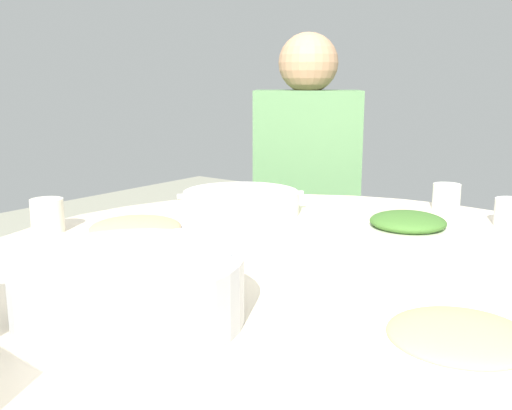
{
  "coord_description": "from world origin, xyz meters",
  "views": [
    {
      "loc": [
        0.52,
        -0.85,
        1.07
      ],
      "look_at": [
        -0.11,
        -0.03,
        0.85
      ],
      "focal_mm": 41.63,
      "sensor_mm": 36.0,
      "label": 1
    }
  ],
  "objects_px": {
    "soup_bowl": "(241,203)",
    "dish_shrimp": "(136,231)",
    "tea_cup_near": "(511,212)",
    "stool_for_diner_right": "(304,326)",
    "round_dining_table": "(313,323)",
    "dish_greens": "(408,225)",
    "diner_right": "(306,171)",
    "rice_bowl": "(130,288)",
    "dish_noodles": "(460,343)",
    "tea_cup_side": "(446,197)",
    "tea_cup_far": "(47,215)"
  },
  "relations": [
    {
      "from": "tea_cup_near",
      "to": "stool_for_diner_right",
      "type": "distance_m",
      "value": 0.94
    },
    {
      "from": "dish_greens",
      "to": "dish_shrimp",
      "type": "bearing_deg",
      "value": -138.08
    },
    {
      "from": "dish_shrimp",
      "to": "tea_cup_near",
      "type": "bearing_deg",
      "value": 45.78
    },
    {
      "from": "dish_noodles",
      "to": "tea_cup_far",
      "type": "distance_m",
      "value": 0.9
    },
    {
      "from": "dish_shrimp",
      "to": "tea_cup_side",
      "type": "bearing_deg",
      "value": 59.21
    },
    {
      "from": "round_dining_table",
      "to": "tea_cup_near",
      "type": "xyz_separation_m",
      "value": [
        0.19,
        0.51,
        0.14
      ]
    },
    {
      "from": "rice_bowl",
      "to": "diner_right",
      "type": "height_order",
      "value": "diner_right"
    },
    {
      "from": "dish_noodles",
      "to": "tea_cup_side",
      "type": "xyz_separation_m",
      "value": [
        -0.3,
        0.78,
        0.01
      ]
    },
    {
      "from": "soup_bowl",
      "to": "round_dining_table",
      "type": "bearing_deg",
      "value": -33.87
    },
    {
      "from": "dish_shrimp",
      "to": "diner_right",
      "type": "xyz_separation_m",
      "value": [
        -0.14,
        0.86,
        0.0
      ]
    },
    {
      "from": "tea_cup_far",
      "to": "tea_cup_side",
      "type": "xyz_separation_m",
      "value": [
        0.59,
        0.73,
        -0.0
      ]
    },
    {
      "from": "stool_for_diner_right",
      "to": "diner_right",
      "type": "bearing_deg",
      "value": 0.0
    },
    {
      "from": "soup_bowl",
      "to": "dish_shrimp",
      "type": "xyz_separation_m",
      "value": [
        -0.02,
        -0.32,
        -0.01
      ]
    },
    {
      "from": "rice_bowl",
      "to": "dish_noodles",
      "type": "height_order",
      "value": "rice_bowl"
    },
    {
      "from": "stool_for_diner_right",
      "to": "diner_right",
      "type": "relative_size",
      "value": 0.6
    },
    {
      "from": "dish_greens",
      "to": "dish_noodles",
      "type": "relative_size",
      "value": 0.84
    },
    {
      "from": "tea_cup_near",
      "to": "tea_cup_far",
      "type": "bearing_deg",
      "value": -139.52
    },
    {
      "from": "dish_greens",
      "to": "dish_shrimp",
      "type": "relative_size",
      "value": 0.85
    },
    {
      "from": "rice_bowl",
      "to": "tea_cup_near",
      "type": "height_order",
      "value": "rice_bowl"
    },
    {
      "from": "tea_cup_side",
      "to": "rice_bowl",
      "type": "bearing_deg",
      "value": -95.19
    },
    {
      "from": "round_dining_table",
      "to": "soup_bowl",
      "type": "xyz_separation_m",
      "value": [
        -0.36,
        0.24,
        0.13
      ]
    },
    {
      "from": "rice_bowl",
      "to": "dish_shrimp",
      "type": "xyz_separation_m",
      "value": [
        -0.31,
        0.28,
        -0.03
      ]
    },
    {
      "from": "tea_cup_side",
      "to": "diner_right",
      "type": "height_order",
      "value": "diner_right"
    },
    {
      "from": "diner_right",
      "to": "soup_bowl",
      "type": "bearing_deg",
      "value": -73.41
    },
    {
      "from": "round_dining_table",
      "to": "tea_cup_near",
      "type": "relative_size",
      "value": 18.58
    },
    {
      "from": "rice_bowl",
      "to": "dish_shrimp",
      "type": "relative_size",
      "value": 1.3
    },
    {
      "from": "tea_cup_near",
      "to": "stool_for_diner_right",
      "type": "height_order",
      "value": "tea_cup_near"
    },
    {
      "from": "round_dining_table",
      "to": "dish_greens",
      "type": "distance_m",
      "value": 0.33
    },
    {
      "from": "rice_bowl",
      "to": "tea_cup_side",
      "type": "relative_size",
      "value": 4.53
    },
    {
      "from": "rice_bowl",
      "to": "soup_bowl",
      "type": "distance_m",
      "value": 0.66
    },
    {
      "from": "soup_bowl",
      "to": "dish_greens",
      "type": "relative_size",
      "value": 1.39
    },
    {
      "from": "tea_cup_far",
      "to": "stool_for_diner_right",
      "type": "height_order",
      "value": "tea_cup_far"
    },
    {
      "from": "rice_bowl",
      "to": "dish_noodles",
      "type": "bearing_deg",
      "value": 22.72
    },
    {
      "from": "tea_cup_side",
      "to": "diner_right",
      "type": "relative_size",
      "value": 0.09
    },
    {
      "from": "round_dining_table",
      "to": "soup_bowl",
      "type": "distance_m",
      "value": 0.45
    },
    {
      "from": "round_dining_table",
      "to": "dish_shrimp",
      "type": "distance_m",
      "value": 0.41
    },
    {
      "from": "rice_bowl",
      "to": "tea_cup_side",
      "type": "bearing_deg",
      "value": 84.81
    },
    {
      "from": "dish_shrimp",
      "to": "tea_cup_side",
      "type": "height_order",
      "value": "tea_cup_side"
    },
    {
      "from": "dish_shrimp",
      "to": "stool_for_diner_right",
      "type": "relative_size",
      "value": 0.52
    },
    {
      "from": "dish_greens",
      "to": "diner_right",
      "type": "xyz_separation_m",
      "value": [
        -0.56,
        0.48,
        0.0
      ]
    },
    {
      "from": "rice_bowl",
      "to": "soup_bowl",
      "type": "bearing_deg",
      "value": 116.0
    },
    {
      "from": "dish_greens",
      "to": "stool_for_diner_right",
      "type": "relative_size",
      "value": 0.44
    },
    {
      "from": "round_dining_table",
      "to": "tea_cup_far",
      "type": "height_order",
      "value": "tea_cup_far"
    },
    {
      "from": "soup_bowl",
      "to": "diner_right",
      "type": "relative_size",
      "value": 0.37
    },
    {
      "from": "dish_shrimp",
      "to": "round_dining_table",
      "type": "bearing_deg",
      "value": 11.13
    },
    {
      "from": "rice_bowl",
      "to": "tea_cup_side",
      "type": "distance_m",
      "value": 0.95
    },
    {
      "from": "tea_cup_near",
      "to": "dish_noodles",
      "type": "bearing_deg",
      "value": -79.74
    },
    {
      "from": "stool_for_diner_right",
      "to": "round_dining_table",
      "type": "bearing_deg",
      "value": -56.42
    },
    {
      "from": "stool_for_diner_right",
      "to": "diner_right",
      "type": "distance_m",
      "value": 0.55
    },
    {
      "from": "stool_for_diner_right",
      "to": "tea_cup_near",
      "type": "bearing_deg",
      "value": -20.99
    }
  ]
}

